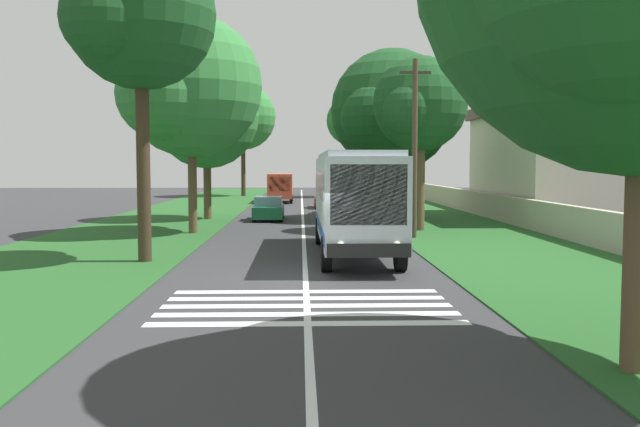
# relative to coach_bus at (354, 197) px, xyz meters

# --- Properties ---
(ground) EXTENTS (160.00, 160.00, 0.00)m
(ground) POSITION_rel_coach_bus_xyz_m (-4.80, 1.80, -2.15)
(ground) COLOR #333335
(grass_verge_left) EXTENTS (120.00, 8.00, 0.04)m
(grass_verge_left) POSITION_rel_coach_bus_xyz_m (10.20, 10.00, -2.13)
(grass_verge_left) COLOR #235623
(grass_verge_left) RESTS_ON ground
(grass_verge_right) EXTENTS (120.00, 8.00, 0.04)m
(grass_verge_right) POSITION_rel_coach_bus_xyz_m (10.20, -6.40, -2.13)
(grass_verge_right) COLOR #235623
(grass_verge_right) RESTS_ON ground
(centre_line) EXTENTS (110.00, 0.16, 0.01)m
(centre_line) POSITION_rel_coach_bus_xyz_m (10.20, 1.80, -2.14)
(centre_line) COLOR silver
(centre_line) RESTS_ON ground
(coach_bus) EXTENTS (11.16, 2.62, 3.73)m
(coach_bus) POSITION_rel_coach_bus_xyz_m (0.00, 0.00, 0.00)
(coach_bus) COLOR silver
(coach_bus) RESTS_ON ground
(zebra_crossing) EXTENTS (4.05, 6.80, 0.01)m
(zebra_crossing) POSITION_rel_coach_bus_xyz_m (-9.06, 1.80, -2.14)
(zebra_crossing) COLOR silver
(zebra_crossing) RESTS_ON ground
(trailing_car_0) EXTENTS (4.30, 1.78, 1.43)m
(trailing_car_0) POSITION_rel_coach_bus_xyz_m (15.98, 3.85, -1.48)
(trailing_car_0) COLOR #145933
(trailing_car_0) RESTS_ON ground
(trailing_car_1) EXTENTS (4.30, 1.78, 1.43)m
(trailing_car_1) POSITION_rel_coach_bus_xyz_m (21.40, -0.30, -1.48)
(trailing_car_1) COLOR gold
(trailing_car_1) RESTS_ON ground
(trailing_car_2) EXTENTS (4.30, 1.78, 1.43)m
(trailing_car_2) POSITION_rel_coach_bus_xyz_m (27.72, -0.04, -1.48)
(trailing_car_2) COLOR #B21E1E
(trailing_car_2) RESTS_ON ground
(trailing_minibus_0) EXTENTS (6.00, 2.14, 2.53)m
(trailing_minibus_0) POSITION_rel_coach_bus_xyz_m (35.43, 3.69, -0.60)
(trailing_minibus_0) COLOR #CC4C33
(trailing_minibus_0) RESTS_ON ground
(roadside_tree_left_0) EXTENTS (7.99, 6.73, 10.34)m
(roadside_tree_left_0) POSITION_rel_coach_bus_xyz_m (8.07, 7.28, 4.69)
(roadside_tree_left_0) COLOR brown
(roadside_tree_left_0) RESTS_ON grass_verge_left
(roadside_tree_left_1) EXTENTS (5.81, 5.00, 10.75)m
(roadside_tree_left_1) POSITION_rel_coach_bus_xyz_m (-1.64, 7.32, 5.99)
(roadside_tree_left_1) COLOR #3D2D1E
(roadside_tree_left_1) RESTS_ON grass_verge_left
(roadside_tree_left_2) EXTENTS (7.01, 6.26, 9.30)m
(roadside_tree_left_2) POSITION_rel_coach_bus_xyz_m (16.52, 7.70, 3.93)
(roadside_tree_left_2) COLOR brown
(roadside_tree_left_2) RESTS_ON grass_verge_left
(roadside_tree_left_3) EXTENTS (8.32, 6.89, 11.76)m
(roadside_tree_left_3) POSITION_rel_coach_bus_xyz_m (47.54, 8.15, 6.00)
(roadside_tree_left_3) COLOR #3D2D1E
(roadside_tree_left_3) RESTS_ON grass_verge_left
(roadside_tree_right_0) EXTENTS (5.37, 4.70, 8.64)m
(roadside_tree_right_0) POSITION_rel_coach_bus_xyz_m (9.19, -3.91, 4.05)
(roadside_tree_right_0) COLOR brown
(roadside_tree_right_0) RESTS_ON grass_verge_right
(roadside_tree_right_1) EXTENTS (8.43, 7.42, 10.26)m
(roadside_tree_right_1) POSITION_rel_coach_bus_xyz_m (16.65, -3.47, 4.28)
(roadside_tree_right_1) COLOR brown
(roadside_tree_right_1) RESTS_ON grass_verge_right
(roadside_tree_right_3) EXTENTS (6.06, 4.99, 10.29)m
(roadside_tree_right_3) POSITION_rel_coach_bus_xyz_m (45.42, -3.11, 5.51)
(roadside_tree_right_3) COLOR brown
(roadside_tree_right_3) RESTS_ON grass_verge_right
(utility_pole) EXTENTS (0.24, 1.40, 7.94)m
(utility_pole) POSITION_rel_coach_bus_xyz_m (5.53, -3.15, 2.01)
(utility_pole) COLOR #473828
(utility_pole) RESTS_ON grass_verge_right
(roadside_wall) EXTENTS (70.00, 0.40, 1.51)m
(roadside_wall) POSITION_rel_coach_bus_xyz_m (15.20, -9.80, -1.35)
(roadside_wall) COLOR #B2A893
(roadside_wall) RESTS_ON grass_verge_right
(roadside_building) EXTENTS (14.41, 9.30, 7.17)m
(roadside_building) POSITION_rel_coach_bus_xyz_m (17.04, -14.58, 1.48)
(roadside_building) COLOR beige
(roadside_building) RESTS_ON ground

